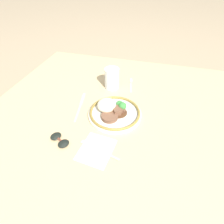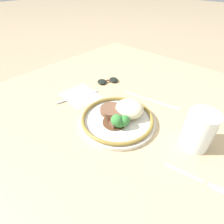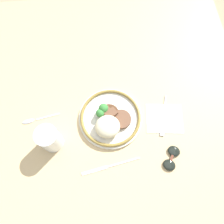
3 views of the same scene
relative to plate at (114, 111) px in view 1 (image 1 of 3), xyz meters
name	(u,v)px [view 1 (image 1 of 3)]	position (x,y,z in m)	size (l,w,h in m)	color
ground_plane	(119,120)	(0.01, -0.02, -0.07)	(8.00, 8.00, 0.00)	#998466
dining_table	(119,117)	(0.01, -0.02, -0.04)	(1.17, 1.30, 0.05)	tan
napkin	(96,150)	(-0.22, 0.01, -0.02)	(0.16, 0.14, 0.00)	white
plate	(114,111)	(0.00, 0.00, 0.00)	(0.25, 0.25, 0.07)	silver
juice_glass	(112,79)	(0.22, 0.07, 0.03)	(0.08, 0.08, 0.11)	#F4AD19
fork	(96,148)	(-0.21, 0.02, -0.02)	(0.06, 0.17, 0.00)	#ADADB2
knife	(80,105)	(0.02, 0.18, -0.02)	(0.22, 0.05, 0.00)	#ADADB2
spoon	(131,82)	(0.30, -0.03, -0.02)	(0.15, 0.04, 0.01)	#ADADB2
sunglasses	(60,140)	(-0.21, 0.17, -0.01)	(0.09, 0.11, 0.01)	black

